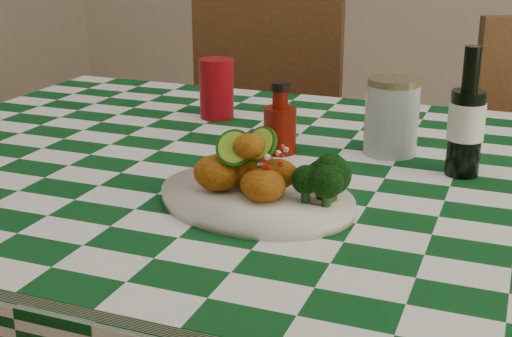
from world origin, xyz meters
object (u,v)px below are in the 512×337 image
at_px(wooden_chair_left, 244,163).
at_px(ketchup_bottle, 280,118).
at_px(plate, 256,198).
at_px(fried_chicken_pile, 252,164).
at_px(mason_jar, 392,116).
at_px(red_tumbler, 217,89).
at_px(beer_bottle, 467,112).

bearing_deg(wooden_chair_left, ketchup_bottle, -65.53).
height_order(plate, fried_chicken_pile, fried_chicken_pile).
relative_size(plate, fried_chicken_pile, 2.22).
relative_size(ketchup_bottle, mason_jar, 0.94).
relative_size(red_tumbler, wooden_chair_left, 0.12).
relative_size(fried_chicken_pile, red_tumbler, 1.10).
relative_size(mason_jar, wooden_chair_left, 0.13).
relative_size(plate, red_tumbler, 2.44).
distance_m(plate, fried_chicken_pile, 0.05).
height_order(red_tumbler, ketchup_bottle, ketchup_bottle).
bearing_deg(beer_bottle, red_tumbler, 160.36).
distance_m(fried_chicken_pile, beer_bottle, 0.37).
bearing_deg(ketchup_bottle, beer_bottle, -0.81).
distance_m(red_tumbler, ketchup_bottle, 0.27).
height_order(red_tumbler, mason_jar, mason_jar).
bearing_deg(mason_jar, wooden_chair_left, 131.06).
height_order(ketchup_bottle, wooden_chair_left, wooden_chair_left).
distance_m(ketchup_bottle, beer_bottle, 0.32).
distance_m(plate, red_tumbler, 0.50).
relative_size(red_tumbler, mason_jar, 0.92).
distance_m(ketchup_bottle, wooden_chair_left, 0.83).
distance_m(red_tumbler, mason_jar, 0.40).
relative_size(plate, wooden_chair_left, 0.30).
xyz_separation_m(ketchup_bottle, beer_bottle, (0.32, -0.00, 0.04)).
distance_m(plate, mason_jar, 0.35).
distance_m(red_tumbler, wooden_chair_left, 0.61).
bearing_deg(fried_chicken_pile, wooden_chair_left, 112.92).
bearing_deg(fried_chicken_pile, beer_bottle, 41.74).
relative_size(red_tumbler, beer_bottle, 0.59).
bearing_deg(plate, beer_bottle, 42.40).
bearing_deg(plate, wooden_chair_left, 113.25).
xyz_separation_m(plate, mason_jar, (0.13, 0.31, 0.06)).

